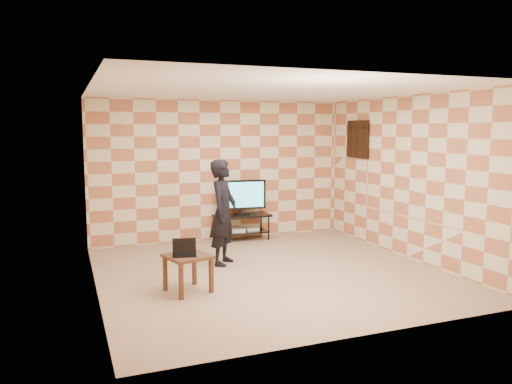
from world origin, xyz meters
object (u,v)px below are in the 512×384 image
Objects in this scene: tv at (242,195)px; side_table at (188,261)px; tv_stand at (242,221)px; person at (223,212)px.

tv reaches higher than side_table.
side_table is (-1.71, -2.69, 0.04)m from tv_stand.
person is (-0.86, -1.54, 0.47)m from tv_stand.
person reaches higher than side_table.
person is at bearing -119.26° from tv_stand.
side_table is at bearing -179.59° from person.
tv_stand is 0.51m from tv.
person reaches higher than tv.
tv is at bearing 7.65° from person.
tv_stand is 3.19m from side_table.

